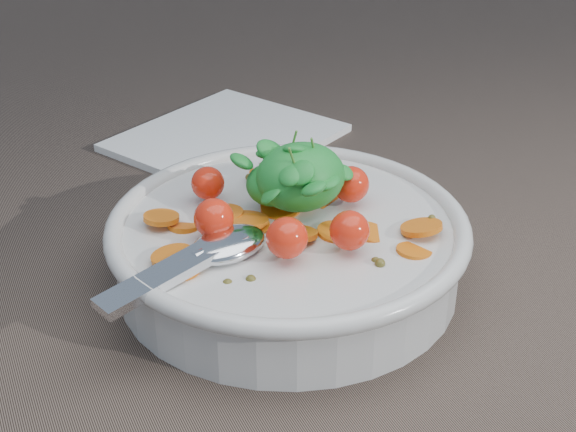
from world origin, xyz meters
name	(u,v)px	position (x,y,z in m)	size (l,w,h in m)	color
ground	(304,291)	(0.00, 0.00, 0.00)	(6.00, 6.00, 0.00)	brown
bowl	(288,244)	(0.00, 0.02, 0.03)	(0.25, 0.23, 0.10)	silver
napkin	(226,138)	(0.04, 0.25, 0.00)	(0.18, 0.16, 0.01)	white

